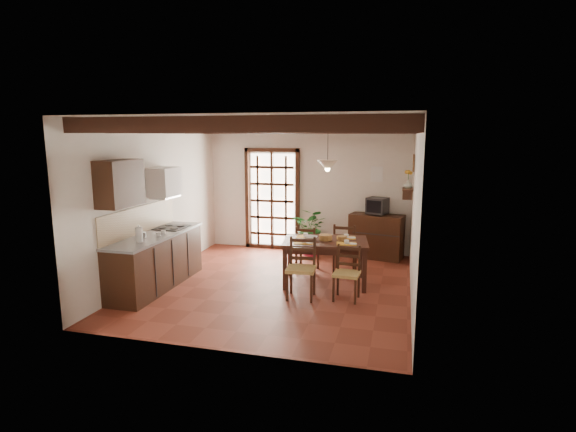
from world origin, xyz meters
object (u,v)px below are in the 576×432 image
(dining_table, at_px, (325,246))
(pendant_lamp, at_px, (328,164))
(chair_near_right, at_px, (347,283))
(chair_near_left, at_px, (301,279))
(sideboard, at_px, (376,236))
(kitchen_counter, at_px, (156,260))
(crt_tv, at_px, (377,206))
(chair_far_right, at_px, (345,257))
(potted_plant, at_px, (311,229))
(chair_far_left, at_px, (307,257))

(dining_table, bearing_deg, pendant_lamp, 81.75)
(dining_table, height_order, chair_near_right, chair_near_right)
(chair_near_left, distance_m, pendant_lamp, 2.00)
(dining_table, distance_m, pendant_lamp, 1.40)
(dining_table, relative_size, sideboard, 1.42)
(chair_near_left, bearing_deg, chair_near_right, 3.87)
(kitchen_counter, relative_size, crt_tv, 4.59)
(kitchen_counter, bearing_deg, sideboard, 38.87)
(chair_far_right, xyz_separation_m, crt_tv, (0.50, 1.17, 0.82))
(chair_near_left, bearing_deg, chair_far_right, 68.05)
(kitchen_counter, height_order, potted_plant, potted_plant)
(chair_near_right, height_order, crt_tv, crt_tv)
(dining_table, xyz_separation_m, potted_plant, (-0.62, 1.83, -0.11))
(dining_table, height_order, potted_plant, potted_plant)
(chair_far_left, bearing_deg, kitchen_counter, 36.64)
(kitchen_counter, distance_m, crt_tv, 4.54)
(chair_near_left, bearing_deg, potted_plant, 93.95)
(potted_plant, distance_m, pendant_lamp, 2.38)
(kitchen_counter, xyz_separation_m, chair_far_left, (2.29, 1.55, -0.20))
(chair_near_left, distance_m, chair_near_right, 0.72)
(chair_far_left, relative_size, crt_tv, 1.79)
(crt_tv, height_order, potted_plant, potted_plant)
(kitchen_counter, xyz_separation_m, chair_far_right, (3.00, 1.65, -0.18))
(dining_table, bearing_deg, sideboard, 60.67)
(dining_table, distance_m, potted_plant, 1.93)
(chair_far_left, bearing_deg, crt_tv, -131.23)
(dining_table, relative_size, chair_near_right, 1.81)
(dining_table, bearing_deg, crt_tv, 60.61)
(chair_far_right, height_order, sideboard, chair_far_right)
(potted_plant, bearing_deg, kitchen_counter, -128.23)
(kitchen_counter, relative_size, chair_far_left, 2.56)
(chair_near_right, bearing_deg, potted_plant, 117.10)
(chair_far_left, bearing_deg, chair_far_right, -169.30)
(chair_far_left, bearing_deg, dining_table, 126.97)
(chair_far_left, relative_size, sideboard, 0.80)
(dining_table, distance_m, chair_far_left, 0.91)
(chair_near_left, relative_size, chair_far_right, 1.02)
(sideboard, relative_size, crt_tv, 2.23)
(chair_near_left, relative_size, potted_plant, 0.44)
(chair_far_right, distance_m, potted_plant, 1.39)
(dining_table, xyz_separation_m, pendant_lamp, (-0.00, 0.10, 1.40))
(potted_plant, xyz_separation_m, pendant_lamp, (0.62, -1.73, 1.51))
(dining_table, bearing_deg, chair_far_right, 64.08)
(chair_near_left, relative_size, chair_near_right, 1.13)
(chair_far_left, bearing_deg, potted_plant, -79.54)
(kitchen_counter, height_order, sideboard, kitchen_counter)
(kitchen_counter, distance_m, chair_far_left, 2.77)
(dining_table, xyz_separation_m, crt_tv, (0.75, 1.94, 0.44))
(chair_far_right, distance_m, pendant_lamp, 1.92)
(chair_far_right, height_order, crt_tv, crt_tv)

